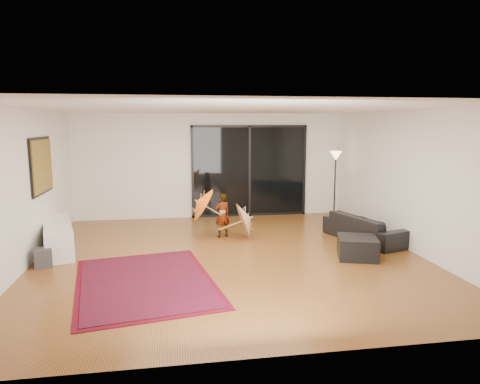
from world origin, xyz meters
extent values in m
plane|color=brown|center=(0.00, 0.00, 0.00)|extent=(7.00, 7.00, 0.00)
plane|color=white|center=(0.00, 0.00, 2.70)|extent=(7.00, 7.00, 0.00)
plane|color=silver|center=(0.00, 3.50, 1.35)|extent=(7.00, 0.00, 7.00)
plane|color=silver|center=(0.00, -3.50, 1.35)|extent=(7.00, 0.00, 7.00)
plane|color=silver|center=(-3.50, 0.00, 1.35)|extent=(0.00, 7.00, 7.00)
plane|color=silver|center=(3.50, 0.00, 1.35)|extent=(0.00, 7.00, 7.00)
cube|color=black|center=(1.00, 3.47, 1.20)|extent=(3.00, 0.04, 2.40)
cube|color=black|center=(1.00, 3.45, 2.37)|extent=(3.06, 0.06, 0.06)
cube|color=black|center=(1.00, 3.45, 0.03)|extent=(3.06, 0.06, 0.06)
cube|color=black|center=(1.00, 3.45, 1.20)|extent=(0.06, 0.06, 2.40)
cube|color=black|center=(-3.48, 1.00, 1.65)|extent=(0.02, 1.28, 1.08)
cube|color=#1F4F20|center=(-3.46, 1.00, 1.65)|extent=(0.03, 1.18, 0.98)
cube|color=white|center=(-3.25, 0.95, 0.27)|extent=(0.99, 2.01, 0.54)
cube|color=#424244|center=(-3.25, -0.05, 0.16)|extent=(0.34, 0.34, 0.32)
cube|color=#4F0613|center=(-1.48, -1.09, 0.01)|extent=(2.48, 3.14, 0.01)
cube|color=maroon|center=(-1.48, -1.09, 0.01)|extent=(2.30, 2.96, 0.02)
imported|color=black|center=(2.95, 0.65, 0.27)|extent=(1.28, 2.01, 0.55)
cube|color=black|center=(2.30, -0.45, 0.20)|extent=(0.86, 0.86, 0.39)
cylinder|color=black|center=(3.10, 2.75, 0.02)|extent=(0.30, 0.30, 0.03)
cylinder|color=black|center=(3.10, 2.75, 0.80)|extent=(0.04, 0.04, 1.61)
cone|color=#FFD899|center=(3.10, 2.75, 1.63)|extent=(0.30, 0.30, 0.24)
imported|color=#999999|center=(0.03, 1.41, 0.48)|extent=(0.41, 0.33, 0.96)
cone|color=orange|center=(-0.52, 1.36, 0.73)|extent=(0.54, 0.76, 0.73)
cylinder|color=tan|center=(-0.52, 1.36, 0.40)|extent=(0.44, 0.02, 0.28)
cylinder|color=tan|center=(-0.52, 1.36, 0.84)|extent=(0.06, 0.02, 0.05)
cone|color=beige|center=(0.63, 1.26, 0.51)|extent=(0.44, 0.80, 0.82)
cylinder|color=tan|center=(0.63, 1.26, 0.13)|extent=(0.53, 0.02, 0.20)
cylinder|color=tan|center=(0.63, 1.26, 0.62)|extent=(0.06, 0.02, 0.04)
camera|label=1|loc=(-1.03, -7.58, 2.44)|focal=32.00mm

